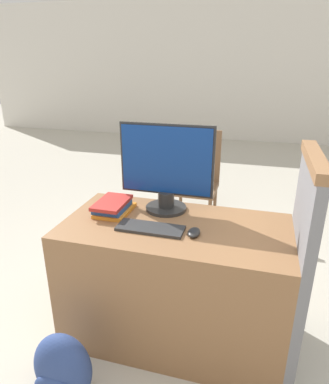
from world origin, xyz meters
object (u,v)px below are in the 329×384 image
Objects in this scene: monitor at (166,169)px; far_chair at (197,175)px; backpack at (62,370)px; book_stack at (113,207)px; mouse at (194,232)px; keyboard at (150,228)px.

far_chair is (-0.07, 1.45, -0.51)m from monitor.
backpack is (-0.31, -0.79, -0.83)m from monitor.
monitor reaches higher than book_stack.
backpack is at bearing -91.37° from book_stack.
book_stack is 0.69× the size of backpack.
monitor is at bearing 23.50° from book_stack.
monitor is at bearing 129.36° from mouse.
monitor reaches higher than keyboard.
keyboard is 0.24m from mouse.
book_stack reaches higher than keyboard.
far_chair is at bearing 81.92° from book_stack.
monitor is 5.21× the size of mouse.
book_stack reaches higher than mouse.
book_stack is at bearing 151.76° from keyboard.
monitor is at bearing -47.16° from far_chair.
keyboard is 0.94× the size of backpack.
keyboard is at bearing -28.24° from book_stack.
far_chair is (-0.06, 1.74, -0.26)m from keyboard.
far_chair reaches higher than book_stack.
monitor is 1.44× the size of backpack.
mouse is 0.55m from book_stack.
far_chair is at bearing 92.08° from keyboard.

